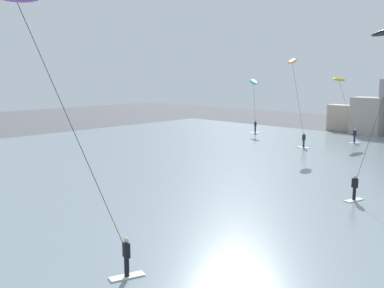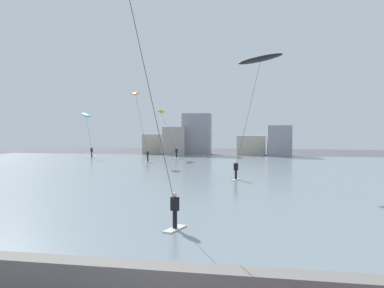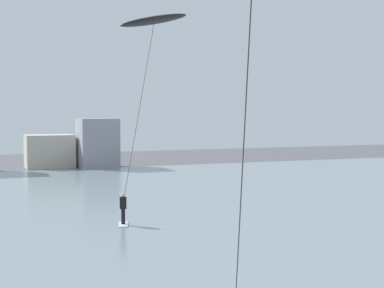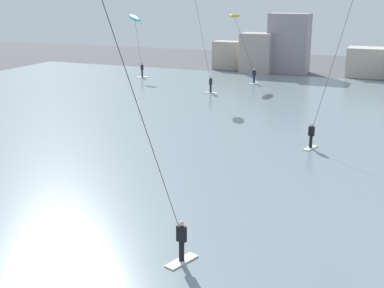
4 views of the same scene
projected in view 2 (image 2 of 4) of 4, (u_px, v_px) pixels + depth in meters
name	position (u px, v px, depth m)	size (l,w,h in m)	color
seawall_barrier	(170.00, 284.00, 9.84)	(60.00, 0.70, 0.94)	slate
water_bay	(233.00, 175.00, 36.14)	(84.00, 52.00, 0.10)	gray
far_shore_buildings	(214.00, 140.00, 65.00)	(25.86, 5.82, 7.21)	#B7A893
kitesurfer_black	(259.00, 66.00, 32.86)	(4.50, 2.86, 11.27)	silver
kitesurfer_orange	(137.00, 101.00, 49.63)	(3.23, 2.89, 9.57)	silver
kitesurfer_yellow	(163.00, 117.00, 57.28)	(3.57, 2.98, 7.46)	silver
kitesurfer_cyan	(87.00, 120.00, 59.50)	(3.60, 3.56, 7.22)	silver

